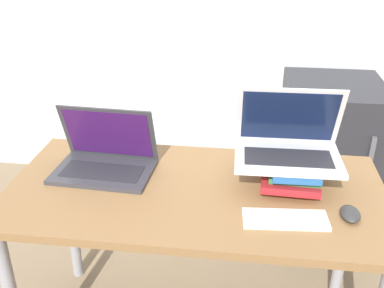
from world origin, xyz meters
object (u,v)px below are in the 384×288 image
Objects in this scene: book_stack at (292,171)px; mouse at (350,214)px; laptop_on_books at (288,144)px; wireless_keyboard at (285,219)px; mini_fridge at (326,153)px; laptop_left at (105,158)px.

book_stack is 0.27m from mouse.
wireless_keyboard is at bearing -92.30° from laptop_on_books.
mini_fridge reaches higher than mouse.
mouse is 1.14m from mini_fridge.
mini_fridge reaches higher than wireless_keyboard.
mouse is (0.21, 0.05, 0.01)m from wireless_keyboard.
mouse is (0.20, -0.21, -0.14)m from laptop_on_books.
mini_fridge is (0.32, 1.13, -0.32)m from wireless_keyboard.
book_stack is 1.01m from mini_fridge.
wireless_keyboard is at bearing -97.65° from book_stack.
mouse is at bearing -12.99° from laptop_left.
laptop_on_books is 1.36× the size of wireless_keyboard.
book_stack reaches higher than mouse.
mouse reaches higher than wireless_keyboard.
laptop_left is 0.69m from laptop_on_books.
laptop_left is 1.37× the size of wireless_keyboard.
wireless_keyboard is 1.22m from mini_fridge.
wireless_keyboard is (-0.03, -0.24, -0.05)m from book_stack.
laptop_on_books is at bearing 0.63° from laptop_left.
mouse is (0.89, -0.20, -0.04)m from laptop_left.
mini_fridge is at bearing 71.90° from book_stack.
laptop_on_books is 0.30m from wireless_keyboard.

